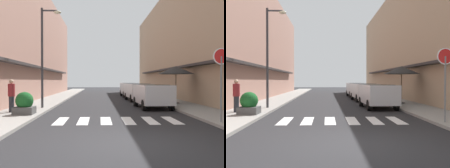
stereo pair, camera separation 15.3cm
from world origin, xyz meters
TOP-DOWN VIEW (x-y plane):
  - ground_plane at (0.00, 16.12)m, footprint 88.67×88.67m
  - sidewalk_left at (-4.79, 16.12)m, footprint 2.42×56.43m
  - sidewalk_right at (4.79, 16.12)m, footprint 2.42×56.43m
  - building_row_left at (-8.49, 17.14)m, footprint 5.50×38.27m
  - building_row_right at (8.49, 17.14)m, footprint 5.50×38.27m
  - crosswalk at (-0.00, 4.07)m, footprint 5.20×2.20m
  - parked_car_near at (2.53, 8.98)m, footprint 1.95×4.00m
  - parked_car_mid at (2.53, 14.80)m, footprint 1.96×4.50m
  - parked_car_far at (2.53, 20.60)m, footprint 1.87×4.41m
  - round_street_sign at (3.95, 2.81)m, footprint 0.65×0.07m
  - street_lamp at (-3.95, 8.55)m, footprint 1.19×0.28m
  - cafe_umbrella at (4.65, 11.09)m, footprint 2.53×2.53m
  - planter_corner at (-4.32, 5.57)m, footprint 0.92×0.92m
  - pedestrian_walking_near at (-5.19, 6.36)m, footprint 0.34×0.34m

SIDE VIEW (x-z plane):
  - ground_plane at x=0.00m, z-range 0.00..0.00m
  - crosswalk at x=0.00m, z-range 0.00..0.01m
  - sidewalk_left at x=-4.79m, z-range 0.00..0.12m
  - sidewalk_right at x=4.79m, z-range 0.00..0.12m
  - planter_corner at x=-4.32m, z-range 0.08..1.14m
  - parked_car_near at x=2.53m, z-range 0.19..1.66m
  - parked_car_far at x=2.53m, z-range 0.19..1.66m
  - parked_car_mid at x=2.53m, z-range 0.19..1.66m
  - pedestrian_walking_near at x=-5.19m, z-range 0.16..1.82m
  - round_street_sign at x=3.95m, z-range 0.88..3.74m
  - cafe_umbrella at x=4.65m, z-range 1.14..3.75m
  - street_lamp at x=-3.95m, z-range 0.73..6.62m
  - building_row_left at x=-8.49m, z-range 0.00..10.57m
  - building_row_right at x=8.49m, z-range 0.00..10.76m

